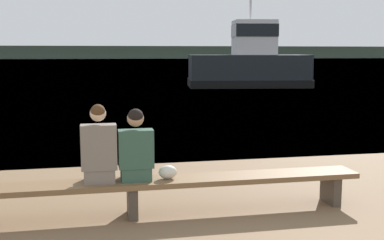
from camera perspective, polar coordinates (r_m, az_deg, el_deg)
water_surface at (r=129.13m, az=-11.04°, el=6.94°), size 240.00×240.00×0.00m
far_shoreline at (r=173.75m, az=-11.19°, el=7.89°), size 600.00×12.00×4.30m
bench_main at (r=6.41m, az=-7.12°, el=-7.92°), size 6.26×0.50×0.48m
person_left at (r=6.27m, az=-10.98°, el=-3.39°), size 0.45×0.36×1.02m
person_right at (r=6.30m, az=-6.67°, el=-3.46°), size 0.45×0.37×0.95m
shopping_bag at (r=6.43m, az=-2.89°, el=-6.19°), size 0.24×0.17×0.18m
tugboat_red at (r=30.58m, az=6.78°, el=6.40°), size 7.87×4.65×7.47m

